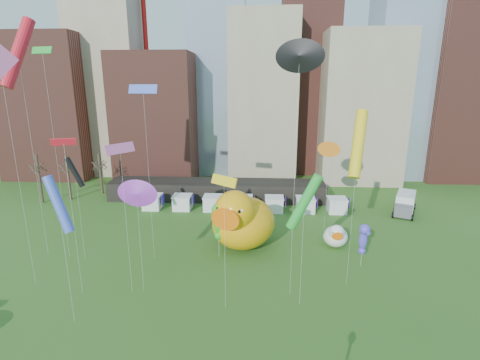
# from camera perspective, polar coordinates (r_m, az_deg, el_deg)

# --- Properties ---
(skyline) EXTENTS (101.00, 23.00, 68.00)m
(skyline) POSITION_cam_1_polar(r_m,az_deg,el_deg) (80.52, 2.39, 16.00)
(skyline) COLOR brown
(skyline) RESTS_ON ground
(pavilion) EXTENTS (38.00, 6.00, 3.20)m
(pavilion) POSITION_cam_1_polar(r_m,az_deg,el_deg) (64.58, -3.65, -1.60)
(pavilion) COLOR black
(pavilion) RESTS_ON ground
(vendor_tents) EXTENTS (33.24, 2.80, 2.40)m
(vendor_tents) POSITION_cam_1_polar(r_m,az_deg,el_deg) (58.62, 0.54, -3.81)
(vendor_tents) COLOR white
(vendor_tents) RESTS_ON ground
(bare_trees) EXTENTS (8.44, 6.44, 8.50)m
(bare_trees) POSITION_cam_1_polar(r_m,az_deg,el_deg) (70.69, -25.40, 0.44)
(bare_trees) COLOR #382B21
(bare_trees) RESTS_ON ground
(big_duck) EXTENTS (10.23, 11.53, 8.08)m
(big_duck) POSITION_cam_1_polar(r_m,az_deg,el_deg) (44.71, 0.29, -6.37)
(big_duck) COLOR #F4A30C
(big_duck) RESTS_ON ground
(small_duck) EXTENTS (3.43, 4.35, 3.22)m
(small_duck) POSITION_cam_1_polar(r_m,az_deg,el_deg) (47.49, 14.87, -8.49)
(small_duck) COLOR white
(small_duck) RESTS_ON ground
(seahorse_green) EXTENTS (1.74, 2.04, 6.70)m
(seahorse_green) POSITION_cam_1_polar(r_m,az_deg,el_deg) (42.07, -3.44, -6.11)
(seahorse_green) COLOR silver
(seahorse_green) RESTS_ON ground
(seahorse_purple) EXTENTS (1.40, 1.66, 5.14)m
(seahorse_purple) POSITION_cam_1_polar(r_m,az_deg,el_deg) (42.51, 18.94, -8.49)
(seahorse_purple) COLOR silver
(seahorse_purple) RESTS_ON ground
(box_truck) EXTENTS (5.34, 7.61, 3.05)m
(box_truck) POSITION_cam_1_polar(r_m,az_deg,el_deg) (63.41, 24.65, -3.32)
(box_truck) COLOR silver
(box_truck) RESTS_ON ground
(kite_0) EXTENTS (3.53, 4.32, 26.81)m
(kite_0) POSITION_cam_1_polar(r_m,az_deg,el_deg) (46.19, -31.67, 16.70)
(kite_0) COLOR silver
(kite_0) RESTS_ON ground
(kite_1) EXTENTS (2.00, 2.69, 14.85)m
(kite_1) POSITION_cam_1_polar(r_m,az_deg,el_deg) (33.99, -18.45, 4.61)
(kite_1) COLOR silver
(kite_1) RESTS_ON ground
(kite_2) EXTENTS (2.76, 1.04, 23.59)m
(kite_2) POSITION_cam_1_polar(r_m,az_deg,el_deg) (31.86, 9.37, 18.76)
(kite_2) COLOR silver
(kite_2) RESTS_ON ground
(kite_3) EXTENTS (3.08, 1.04, 12.67)m
(kite_3) POSITION_cam_1_polar(r_m,az_deg,el_deg) (31.74, 10.13, -3.45)
(kite_3) COLOR silver
(kite_3) RESTS_ON ground
(kite_4) EXTENTS (2.38, 1.95, 12.54)m
(kite_4) POSITION_cam_1_polar(r_m,az_deg,el_deg) (30.21, -2.55, -0.26)
(kite_4) COLOR silver
(kite_4) RESTS_ON ground
(kite_5) EXTENTS (2.81, 1.91, 13.05)m
(kite_5) POSITION_cam_1_polar(r_m,az_deg,el_deg) (32.10, -26.75, -3.47)
(kite_5) COLOR silver
(kite_5) RESTS_ON ground
(kite_6) EXTENTS (1.96, 1.16, 12.61)m
(kite_6) POSITION_cam_1_polar(r_m,az_deg,el_deg) (49.49, 13.90, 4.74)
(kite_6) COLOR silver
(kite_6) RESTS_ON ground
(kite_7) EXTENTS (2.65, 0.64, 11.45)m
(kite_7) POSITION_cam_1_polar(r_m,az_deg,el_deg) (34.72, -16.04, -2.12)
(kite_7) COLOR silver
(kite_7) RESTS_ON ground
(kite_8) EXTENTS (2.05, 1.02, 15.35)m
(kite_8) POSITION_cam_1_polar(r_m,az_deg,el_deg) (35.57, -26.11, 5.15)
(kite_8) COLOR silver
(kite_8) RESTS_ON ground
(kite_9) EXTENTS (2.30, 2.19, 23.41)m
(kite_9) POSITION_cam_1_polar(r_m,az_deg,el_deg) (39.53, -33.69, 14.67)
(kite_9) COLOR silver
(kite_9) RESTS_ON ground
(kite_10) EXTENTS (2.06, 0.71, 12.20)m
(kite_10) POSITION_cam_1_polar(r_m,az_deg,el_deg) (44.02, -24.65, 1.09)
(kite_10) COLOR silver
(kite_10) RESTS_ON ground
(kite_11) EXTENTS (2.45, 0.86, 23.70)m
(kite_11) POSITION_cam_1_polar(r_m,az_deg,el_deg) (44.52, -28.76, 17.13)
(kite_11) COLOR silver
(kite_11) RESTS_ON ground
(kite_12) EXTENTS (2.29, 3.83, 17.74)m
(kite_12) POSITION_cam_1_polar(r_m,az_deg,el_deg) (35.23, 18.18, 5.44)
(kite_12) COLOR silver
(kite_12) RESTS_ON ground
(kite_13) EXTENTS (3.20, 0.86, 19.92)m
(kite_13) POSITION_cam_1_polar(r_m,az_deg,el_deg) (40.31, -15.07, 13.52)
(kite_13) COLOR silver
(kite_13) RESTS_ON ground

